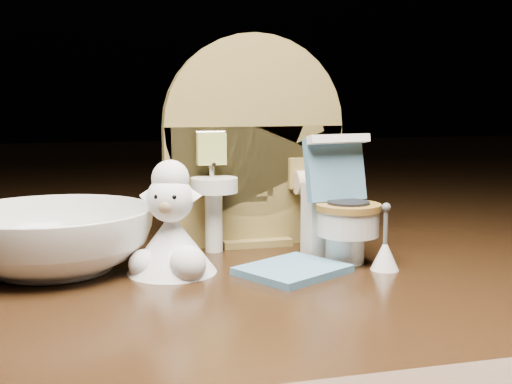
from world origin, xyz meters
TOP-DOWN VIEW (x-y plane):
  - backdrop_panel at (-0.00, 0.06)m, footprint 0.13×0.05m
  - toy_toilet at (0.04, 0.00)m, footprint 0.05×0.06m
  - bath_mat at (0.00, -0.02)m, footprint 0.08×0.07m
  - toilet_brush at (0.06, -0.03)m, footprint 0.02×0.02m
  - plush_lamb at (-0.07, -0.00)m, footprint 0.05×0.06m
  - ceramic_bowl at (-0.14, 0.02)m, footprint 0.16×0.16m

SIDE VIEW (x-z plane):
  - bath_mat at x=0.00m, z-range 0.00..0.00m
  - toilet_brush at x=0.06m, z-range -0.01..0.03m
  - ceramic_bowl at x=-0.14m, z-range 0.00..0.04m
  - plush_lamb at x=-0.07m, z-range -0.01..0.06m
  - toy_toilet at x=0.04m, z-range -0.01..0.07m
  - backdrop_panel at x=0.00m, z-range -0.01..0.14m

